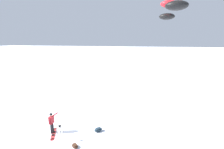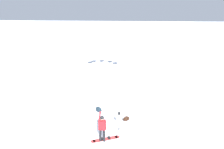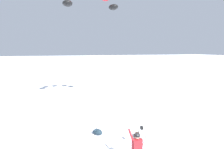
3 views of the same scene
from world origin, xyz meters
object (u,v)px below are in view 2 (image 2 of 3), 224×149
snowboarder (102,126)px  camera_tripod (119,118)px  gear_bag_large (126,119)px  gear_bag_small (99,109)px  snowboard (105,139)px

snowboarder → camera_tripod: size_ratio=1.32×
snowboarder → gear_bag_large: bearing=63.4°
snowboarder → gear_bag_small: snowboarder is taller
camera_tripod → gear_bag_large: bearing=72.8°
snowboard → gear_bag_large: gear_bag_large is taller
gear_bag_large → gear_bag_small: gear_bag_small is taller
snowboarder → snowboard: bearing=50.2°
snowboarder → gear_bag_small: (-0.92, 3.49, -0.85)m
snowboarder → gear_bag_large: snowboarder is taller
snowboard → camera_tripod: (0.71, 1.04, 0.90)m
gear_bag_large → camera_tripod: size_ratio=0.52×
gear_bag_large → gear_bag_small: (-2.18, 0.99, 0.05)m
snowboarder → gear_bag_small: bearing=104.8°
gear_bag_large → gear_bag_small: size_ratio=0.93×
snowboard → snowboarder: bearing=-129.8°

